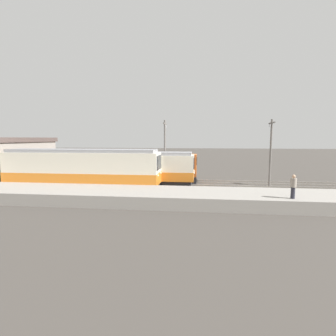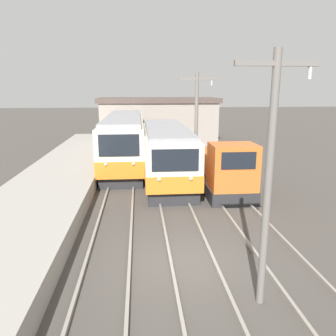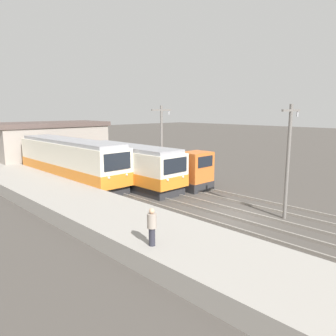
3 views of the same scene
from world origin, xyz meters
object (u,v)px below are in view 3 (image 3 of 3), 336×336
commuter_train_center (129,167)px  catenary_mast_near (288,157)px  person_on_platform (152,226)px  commuter_train_left (70,163)px  catenary_mast_mid (162,144)px  shunting_locomotive (181,172)px

commuter_train_center → catenary_mast_near: 13.04m
catenary_mast_near → person_on_platform: catenary_mast_near is taller
catenary_mast_near → person_on_platform: size_ratio=4.22×
commuter_train_left → catenary_mast_mid: (4.31, -6.93, 1.85)m
shunting_locomotive → catenary_mast_mid: catenary_mast_mid is taller
commuter_train_left → commuter_train_center: (2.80, -4.60, -0.15)m
catenary_mast_near → commuter_train_center: bearing=96.7°
commuter_train_left → shunting_locomotive: size_ratio=2.43×
commuter_train_left → catenary_mast_mid: bearing=-58.1°
commuter_train_center → shunting_locomotive: (3.00, -3.02, -0.38)m
shunting_locomotive → catenary_mast_near: 10.18m
commuter_train_center → catenary_mast_mid: catenary_mast_mid is taller
catenary_mast_mid → commuter_train_center: bearing=122.9°
commuter_train_left → commuter_train_center: commuter_train_left is taller
commuter_train_center → catenary_mast_near: (1.51, -12.80, 2.01)m
commuter_train_center → shunting_locomotive: commuter_train_center is taller
catenary_mast_mid → person_on_platform: bearing=-134.7°
catenary_mast_near → catenary_mast_mid: (0.00, 10.47, 0.00)m
commuter_train_left → person_on_platform: size_ratio=9.08×
shunting_locomotive → catenary_mast_near: (-1.49, -9.78, 2.39)m
commuter_train_left → shunting_locomotive: (5.80, -7.62, -0.53)m
catenary_mast_mid → commuter_train_left: bearing=121.9°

